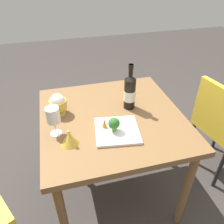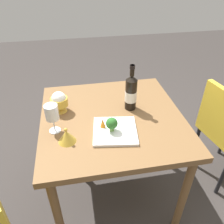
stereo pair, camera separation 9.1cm
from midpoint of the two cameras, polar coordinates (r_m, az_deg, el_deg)
The scene contains 9 objects.
ground_plane at distance 1.98m, azimuth 1.38°, elevation -18.53°, with size 8.00×8.00×0.00m, color #383330.
dining_table at distance 1.50m, azimuth 1.74°, elevation -3.67°, with size 0.90×0.90×0.74m.
wine_bottle at distance 1.46m, azimuth 6.59°, elevation 4.90°, with size 0.08×0.08×0.31m.
wine_glass at distance 1.28m, azimuth -13.04°, elevation -0.29°, with size 0.08×0.08×0.18m.
rice_bowl at distance 1.48m, azimuth -11.48°, elevation 2.57°, with size 0.11×0.11×0.14m.
rice_bowl_lid at distance 1.25m, azimuth -9.35°, elevation -6.08°, with size 0.10×0.10×0.09m.
serving_plate at distance 1.32m, azimuth 2.72°, elevation -4.81°, with size 0.28×0.28×0.02m.
broccoli_floret at distance 1.28m, azimuth 1.97°, elevation -3.01°, with size 0.07×0.07×0.09m.
carrot_garnish_left at distance 1.31m, azimuth -0.38°, elevation -2.80°, with size 0.03×0.03×0.06m.
Camera 2 is at (-0.21, -1.14, 1.61)m, focal length 36.20 mm.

